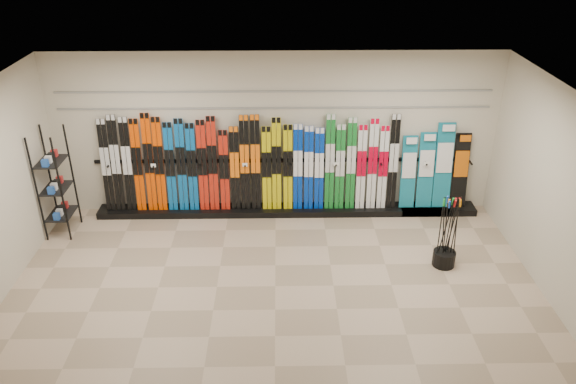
{
  "coord_description": "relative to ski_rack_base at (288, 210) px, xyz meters",
  "views": [
    {
      "loc": [
        0.07,
        -6.95,
        5.17
      ],
      "look_at": [
        0.21,
        1.0,
        1.1
      ],
      "focal_mm": 35.0,
      "sensor_mm": 36.0,
      "label": 1
    }
  ],
  "objects": [
    {
      "name": "ceiling",
      "position": [
        -0.22,
        -2.28,
        2.94
      ],
      "size": [
        8.0,
        8.0,
        0.0
      ],
      "primitive_type": "plane",
      "rotation": [
        3.14,
        0.0,
        0.0
      ],
      "color": "silver",
      "rests_on": "back_wall"
    },
    {
      "name": "back_wall",
      "position": [
        -0.22,
        0.22,
        1.44
      ],
      "size": [
        8.0,
        0.0,
        8.0
      ],
      "primitive_type": "plane",
      "rotation": [
        1.57,
        0.0,
        0.0
      ],
      "color": "beige",
      "rests_on": "floor"
    },
    {
      "name": "snowboards",
      "position": [
        2.72,
        0.07,
        0.79
      ],
      "size": [
        1.24,
        0.25,
        1.6
      ],
      "color": "#14728C",
      "rests_on": "ski_rack_base"
    },
    {
      "name": "ski_poles",
      "position": [
        2.49,
        -1.75,
        0.55
      ],
      "size": [
        0.31,
        0.26,
        1.18
      ],
      "color": "black",
      "rests_on": "pole_bin"
    },
    {
      "name": "slatwall_rail_0",
      "position": [
        -0.22,
        0.2,
        1.94
      ],
      "size": [
        7.6,
        0.02,
        0.03
      ],
      "primitive_type": "cube",
      "color": "gray",
      "rests_on": "back_wall"
    },
    {
      "name": "right_wall",
      "position": [
        3.78,
        -2.28,
        1.44
      ],
      "size": [
        0.0,
        5.0,
        5.0
      ],
      "primitive_type": "plane",
      "rotation": [
        1.57,
        0.0,
        -1.57
      ],
      "color": "beige",
      "rests_on": "floor"
    },
    {
      "name": "pole_bin",
      "position": [
        2.48,
        -1.75,
        0.07
      ],
      "size": [
        0.36,
        0.36,
        0.25
      ],
      "primitive_type": "cylinder",
      "color": "black",
      "rests_on": "floor"
    },
    {
      "name": "floor",
      "position": [
        -0.22,
        -2.28,
        -0.06
      ],
      "size": [
        8.0,
        8.0,
        0.0
      ],
      "primitive_type": "plane",
      "color": "gray",
      "rests_on": "ground"
    },
    {
      "name": "ski_rack_base",
      "position": [
        0.0,
        0.0,
        0.0
      ],
      "size": [
        8.0,
        0.4,
        0.12
      ],
      "primitive_type": "cube",
      "color": "black",
      "rests_on": "floor"
    },
    {
      "name": "accessory_rack",
      "position": [
        -3.97,
        -0.58,
        0.89
      ],
      "size": [
        0.4,
        0.6,
        1.9
      ],
      "primitive_type": "cube",
      "color": "black",
      "rests_on": "floor"
    },
    {
      "name": "skis",
      "position": [
        -0.7,
        0.03,
        0.91
      ],
      "size": [
        5.37,
        0.19,
        1.84
      ],
      "color": "black",
      "rests_on": "ski_rack_base"
    },
    {
      "name": "slatwall_rail_1",
      "position": [
        -0.22,
        0.2,
        2.24
      ],
      "size": [
        7.6,
        0.02,
        0.03
      ],
      "primitive_type": "cube",
      "color": "gray",
      "rests_on": "back_wall"
    }
  ]
}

